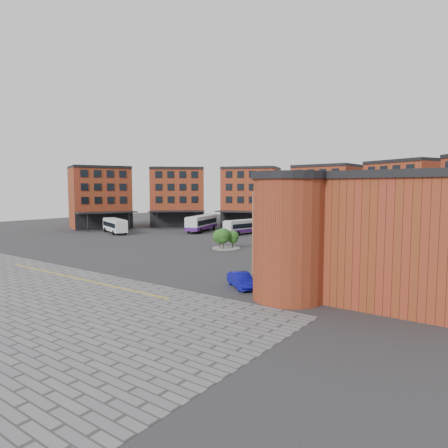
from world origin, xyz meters
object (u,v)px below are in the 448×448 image
Objects in this scene: bus_a at (115,225)px; bus_b at (202,223)px; blue_car at (241,280)px; bus_e at (345,232)px; bus_d at (290,227)px; tree_island at (225,237)px; bus_c at (245,226)px; bus_f at (365,239)px.

bus_a is 0.86× the size of bus_b.
bus_e is at bearing 42.15° from blue_car.
bus_d is at bearing -4.54° from bus_b.
tree_island is at bearing -60.70° from bus_b.
bus_b is 2.86× the size of blue_car.
bus_c is at bearing -140.09° from bus_d.
bus_e is 39.16m from blue_car.
bus_e is 1.17× the size of bus_f.
bus_e is 2.54× the size of blue_car.
bus_b is 1.12× the size of bus_d.
bus_b is at bearing -18.56° from bus_a.
bus_d is 1.18× the size of bus_f.
bus_a reaches higher than blue_car.
tree_island reaches higher than bus_e.
bus_d is 12.10m from bus_e.
bus_b is 1.16× the size of bus_c.
bus_b is at bearing -144.87° from bus_f.
blue_car is at bearing -64.23° from bus_b.
tree_island is 20.99m from bus_c.
bus_e is (11.71, 20.25, -0.14)m from tree_island.
bus_d is 2.56× the size of blue_car.
bus_e is (20.43, 1.17, 0.05)m from bus_c.
tree_island reaches higher than bus_c.
bus_b reaches higher than bus_c.
bus_a reaches higher than bus_c.
bus_b is 30.97m from bus_e.
bus_f reaches higher than bus_c.
blue_car is at bearing -49.14° from bus_d.
bus_f is (26.40, -6.95, 0.04)m from bus_c.
blue_car is (-2.03, -30.83, -0.93)m from bus_f.
bus_f is (17.90, -10.08, -0.03)m from bus_d.
bus_d is at bearing 90.60° from tree_island.
bus_a is 2.46× the size of blue_car.
bus_a is at bearing -130.35° from bus_d.
bus_b is (-19.15, 17.72, 0.07)m from tree_island.
bus_b is 50.37m from blue_car.
bus_d reaches higher than bus_e.
bus_e is at bearing -13.23° from bus_b.
bus_b is 10.52m from bus_c.
bus_a is (-31.53, 4.16, -0.00)m from tree_island.
bus_d is (18.92, 4.51, -0.19)m from bus_b.
bus_b is at bearing -159.60° from bus_e.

